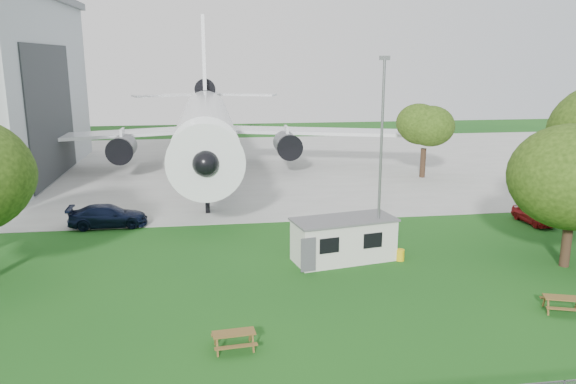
{
  "coord_description": "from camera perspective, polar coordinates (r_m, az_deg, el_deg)",
  "views": [
    {
      "loc": [
        -1.76,
        -25.08,
        12.01
      ],
      "look_at": [
        2.96,
        8.0,
        4.0
      ],
      "focal_mm": 35.0,
      "sensor_mm": 36.0,
      "label": 1
    }
  ],
  "objects": [
    {
      "name": "ground",
      "position": [
        27.86,
        -3.79,
        -12.09
      ],
      "size": [
        160.0,
        160.0,
        0.0
      ],
      "primitive_type": "plane",
      "color": "#215D19"
    },
    {
      "name": "concrete_apron",
      "position": [
        64.23,
        -6.42,
        2.63
      ],
      "size": [
        120.0,
        46.0,
        0.03
      ],
      "primitive_type": "cube",
      "color": "#B7B7B2",
      "rests_on": "ground"
    },
    {
      "name": "airliner",
      "position": [
        61.3,
        -8.37,
        7.03
      ],
      "size": [
        46.36,
        47.73,
        17.69
      ],
      "color": "white",
      "rests_on": "ground"
    },
    {
      "name": "site_cabin",
      "position": [
        34.21,
        5.7,
        -4.81
      ],
      "size": [
        6.96,
        3.87,
        2.62
      ],
      "color": "silver",
      "rests_on": "ground"
    },
    {
      "name": "picnic_west",
      "position": [
        24.8,
        -5.48,
        -15.55
      ],
      "size": [
        1.94,
        1.67,
        0.76
      ],
      "primitive_type": null,
      "rotation": [
        0.0,
        0.0,
        0.1
      ],
      "color": "brown",
      "rests_on": "ground"
    },
    {
      "name": "picnic_east",
      "position": [
        30.86,
        26.05,
        -10.88
      ],
      "size": [
        2.18,
        1.99,
        0.76
      ],
      "primitive_type": null,
      "rotation": [
        0.0,
        0.0,
        -0.32
      ],
      "color": "brown",
      "rests_on": "ground"
    },
    {
      "name": "lamp_mast",
      "position": [
        33.37,
        9.39,
        2.92
      ],
      "size": [
        0.16,
        0.16,
        12.0
      ],
      "primitive_type": "cylinder",
      "color": "slate",
      "rests_on": "ground"
    },
    {
      "name": "tree_east_front",
      "position": [
        35.95,
        27.07,
        1.18
      ],
      "size": [
        7.2,
        7.2,
        8.88
      ],
      "color": "#382619",
      "rests_on": "ground"
    },
    {
      "name": "tree_far_apron",
      "position": [
        58.66,
        13.73,
        6.4
      ],
      "size": [
        5.25,
        5.25,
        7.81
      ],
      "color": "#382619",
      "rests_on": "ground"
    },
    {
      "name": "car_ne_hatch",
      "position": [
        45.49,
        23.68,
        -2.13
      ],
      "size": [
        1.81,
        3.95,
        1.31
      ],
      "primitive_type": "imported",
      "rotation": [
        0.0,
        0.0,
        0.07
      ],
      "color": "maroon",
      "rests_on": "ground"
    },
    {
      "name": "car_apron_van",
      "position": [
        42.85,
        -17.82,
        -2.34
      ],
      "size": [
        5.64,
        2.48,
        1.61
      ],
      "primitive_type": "imported",
      "rotation": [
        0.0,
        0.0,
        1.61
      ],
      "color": "black",
      "rests_on": "ground"
    }
  ]
}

